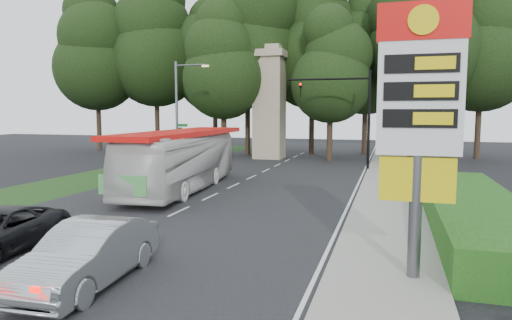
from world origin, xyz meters
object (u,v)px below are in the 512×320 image
(monument, at_px, (269,102))
(streetlight_signs, at_px, (179,109))
(traffic_signal_mast, at_px, (351,106))
(gas_station_pylon, at_px, (420,104))
(transit_bus, at_px, (181,161))
(sedan_silver, at_px, (89,254))

(monument, bearing_deg, streetlight_signs, -121.97)
(traffic_signal_mast, distance_m, streetlight_signs, 12.83)
(gas_station_pylon, bearing_deg, transit_bus, 137.63)
(traffic_signal_mast, bearing_deg, gas_station_pylon, -80.91)
(streetlight_signs, bearing_deg, monument, 58.03)
(streetlight_signs, height_order, transit_bus, streetlight_signs)
(traffic_signal_mast, distance_m, transit_bus, 14.35)
(streetlight_signs, xyz_separation_m, monument, (4.99, 7.99, 0.67))
(traffic_signal_mast, xyz_separation_m, transit_bus, (-7.94, -11.55, -3.06))
(streetlight_signs, bearing_deg, transit_bus, -63.69)
(gas_station_pylon, bearing_deg, traffic_signal_mast, 99.09)
(transit_bus, height_order, sedan_silver, transit_bus)
(gas_station_pylon, bearing_deg, monument, 111.80)
(transit_bus, bearing_deg, gas_station_pylon, -47.60)
(streetlight_signs, xyz_separation_m, transit_bus, (4.73, -9.56, -2.83))
(gas_station_pylon, height_order, traffic_signal_mast, traffic_signal_mast)
(streetlight_signs, bearing_deg, sedan_silver, -69.37)
(gas_station_pylon, relative_size, sedan_silver, 1.47)
(traffic_signal_mast, height_order, sedan_silver, traffic_signal_mast)
(gas_station_pylon, relative_size, transit_bus, 0.59)
(monument, bearing_deg, gas_station_pylon, -68.20)
(gas_station_pylon, distance_m, transit_bus, 15.77)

